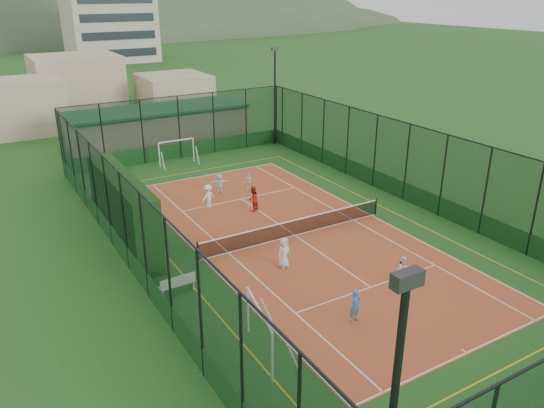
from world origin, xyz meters
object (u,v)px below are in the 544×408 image
(child_near_mid, at_px, (355,306))
(futsal_goal_near, at_px, (259,332))
(floodlight_ne, at_px, (275,97))
(child_near_left, at_px, (284,252))
(child_far_right, at_px, (249,182))
(clubhouse, at_px, (159,126))
(futsal_goal_far, at_px, (177,152))
(child_near_right, at_px, (403,269))
(child_far_left, at_px, (208,196))
(white_bench, at_px, (177,283))
(child_far_back, at_px, (220,183))
(coach, at_px, (253,199))

(child_near_mid, bearing_deg, futsal_goal_near, 167.04)
(child_near_mid, bearing_deg, floodlight_ne, 54.54)
(child_near_left, height_order, child_far_right, child_near_left)
(clubhouse, bearing_deg, futsal_goal_far, -97.77)
(futsal_goal_near, bearing_deg, child_far_right, -14.77)
(child_near_right, relative_size, child_far_left, 0.88)
(clubhouse, relative_size, child_near_left, 9.84)
(futsal_goal_near, height_order, child_far_left, futsal_goal_near)
(clubhouse, bearing_deg, child_near_right, -86.87)
(futsal_goal_near, xyz_separation_m, futsal_goal_far, (5.88, 23.57, -0.07))
(white_bench, bearing_deg, child_far_back, 53.82)
(white_bench, relative_size, child_near_right, 1.26)
(coach, bearing_deg, child_far_right, -143.22)
(child_near_left, bearing_deg, child_near_right, -56.74)
(child_far_left, bearing_deg, child_far_right, -177.79)
(white_bench, xyz_separation_m, child_near_mid, (5.46, -5.80, 0.28))
(clubhouse, distance_m, futsal_goal_near, 30.76)
(white_bench, bearing_deg, futsal_goal_near, -81.69)
(floodlight_ne, height_order, coach, floodlight_ne)
(floodlight_ne, relative_size, coach, 5.26)
(floodlight_ne, bearing_deg, child_far_right, -129.42)
(floodlight_ne, distance_m, child_far_back, 13.12)
(child_far_back, xyz_separation_m, coach, (0.46, -3.79, 0.09))
(floodlight_ne, relative_size, futsal_goal_far, 2.84)
(clubhouse, distance_m, child_near_left, 24.82)
(child_far_right, xyz_separation_m, child_far_back, (-1.94, 0.52, 0.08))
(child_near_mid, bearing_deg, child_far_left, 78.90)
(child_far_left, distance_m, child_far_right, 3.90)
(white_bench, height_order, coach, coach)
(floodlight_ne, bearing_deg, clubhouse, 147.88)
(child_near_left, relative_size, child_near_right, 1.16)
(white_bench, xyz_separation_m, child_far_left, (5.34, 8.45, 0.29))
(futsal_goal_near, relative_size, child_far_back, 2.27)
(clubhouse, distance_m, child_far_right, 14.52)
(child_far_back, bearing_deg, coach, 115.36)
(floodlight_ne, xyz_separation_m, child_near_left, (-11.00, -19.29, -3.34))
(child_near_left, xyz_separation_m, child_far_left, (-0.06, 8.84, -0.02))
(white_bench, xyz_separation_m, coach, (7.50, 6.59, 0.32))
(clubhouse, bearing_deg, futsal_goal_near, -102.69)
(child_near_right, distance_m, coach, 11.22)
(futsal_goal_near, bearing_deg, child_near_right, -69.37)
(floodlight_ne, xyz_separation_m, white_bench, (-16.40, -18.91, -3.65))
(clubhouse, relative_size, white_bench, 9.09)
(white_bench, xyz_separation_m, child_near_left, (5.40, -0.39, 0.31))
(clubhouse, bearing_deg, floodlight_ne, -32.12)
(white_bench, height_order, child_far_back, child_far_back)
(child_far_back, bearing_deg, clubhouse, -74.77)
(child_far_back, bearing_deg, child_near_right, 117.33)
(white_bench, xyz_separation_m, futsal_goal_near, (1.04, -5.69, 0.54))
(child_near_left, bearing_deg, child_far_left, 79.39)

